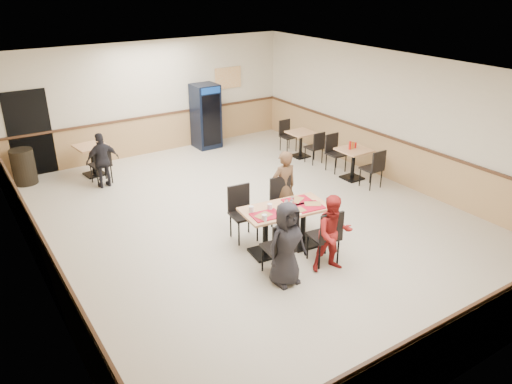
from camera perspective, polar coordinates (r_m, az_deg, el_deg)
ground at (r=10.13m, az=-0.52°, el=-3.23°), size 10.00×10.00×0.00m
room_shell at (r=12.77m, az=-0.02°, el=5.48°), size 10.00×10.00×10.00m
main_table at (r=8.88m, az=3.31°, el=-3.42°), size 1.63×0.95×0.83m
main_chairs at (r=8.87m, az=2.99°, el=-3.65°), size 1.58×1.96×1.05m
diner_woman_left at (r=7.87m, az=3.52°, el=-5.96°), size 0.70×0.46×1.41m
diner_woman_right at (r=8.31m, az=8.83°, el=-4.74°), size 0.78×0.68×1.35m
diner_man_opposite at (r=9.75m, az=3.18°, el=0.50°), size 0.56×0.38×1.50m
lone_diner at (r=11.99m, az=-17.12°, el=3.49°), size 0.77×0.34×1.30m
tabletop_clutter at (r=8.71m, az=3.62°, el=-1.79°), size 1.37×0.72×0.12m
side_table_near at (r=12.18m, az=11.07°, el=3.70°), size 0.70×0.70×0.75m
side_table_near_chair_south at (r=11.80m, az=13.07°, el=2.72°), size 0.44×0.44×0.95m
side_table_near_chair_north at (r=12.60m, az=9.18°, el=4.41°), size 0.44×0.44×0.95m
side_table_far at (r=13.51m, az=5.15°, el=5.91°), size 0.67×0.67×0.70m
side_table_far_chair_south at (r=13.10m, az=6.64°, el=5.17°), size 0.42×0.42×0.88m
side_table_far_chair_north at (r=13.93m, az=3.73°, el=6.43°), size 0.42×0.42×0.88m
condiment_caddy at (r=12.08m, az=10.93°, el=5.26°), size 0.23×0.06×0.20m
back_table at (r=12.82m, az=-18.21°, el=4.00°), size 0.80×0.80×0.76m
back_table_chair_lone at (r=12.27m, az=-17.39°, el=3.10°), size 0.50×0.50×0.97m
pepsi_cooler at (r=14.21m, az=-5.75°, el=8.62°), size 0.68×0.69×1.79m
trash_bin at (r=12.92m, az=-25.03°, el=2.64°), size 0.53×0.53×0.84m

